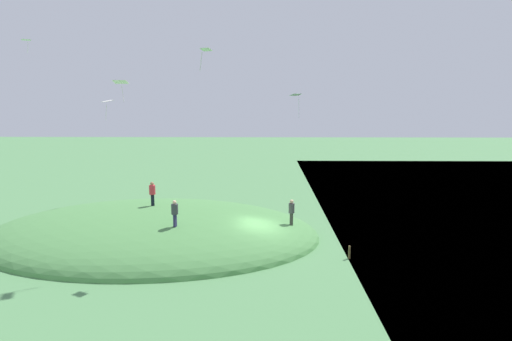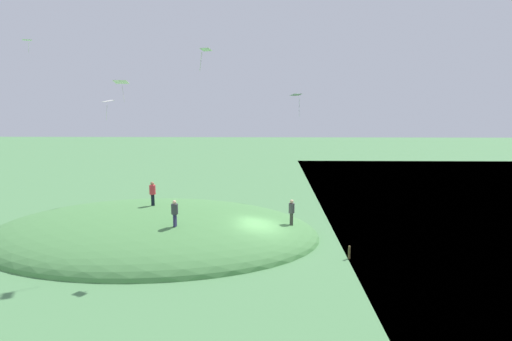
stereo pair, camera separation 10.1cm
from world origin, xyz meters
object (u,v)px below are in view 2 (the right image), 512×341
object	(u,v)px
person_with_child	(292,209)
kite_0	(27,41)
person_watching_kites	(175,210)
person_on_hilltop	(152,191)
kite_7	(108,102)
mooring_post	(349,252)
kite_6	(121,83)
kite_11	(297,96)
kite_10	(205,51)

from	to	relation	value
person_with_child	kite_0	bearing A→B (deg)	-30.48
person_watching_kites	kite_0	xyz separation A→B (m)	(16.12, -14.68, 12.01)
person_with_child	person_watching_kites	bearing A→B (deg)	16.82
person_on_hilltop	person_with_child	bearing A→B (deg)	-22.87
person_watching_kites	kite_0	world-z (taller)	kite_0
kite_7	mooring_post	size ratio (longest dim) A/B	2.10
kite_6	person_on_hilltop	bearing A→B (deg)	122.22
kite_7	mooring_post	world-z (taller)	kite_7
person_on_hilltop	kite_6	bearing A→B (deg)	108.27
person_with_child	kite_7	world-z (taller)	kite_7
person_with_child	mooring_post	size ratio (longest dim) A/B	2.19
kite_6	mooring_post	distance (m)	22.93
kite_0	kite_7	distance (m)	10.56
person_on_hilltop	person_with_child	distance (m)	10.08
person_watching_kites	kite_11	xyz separation A→B (m)	(-8.32, -12.01, 7.03)
person_on_hilltop	mooring_post	size ratio (longest dim) A/B	2.16
kite_7	mooring_post	distance (m)	23.77
person_watching_kites	kite_6	xyz separation A→B (m)	(6.31, -10.44, 8.12)
person_watching_kites	kite_11	world-z (taller)	kite_11
kite_0	kite_11	xyz separation A→B (m)	(-24.44, 2.67, -4.98)
kite_7	person_with_child	bearing A→B (deg)	150.97
kite_0	kite_6	distance (m)	11.37
person_watching_kites	kite_6	bearing A→B (deg)	52.05
person_with_child	kite_10	distance (m)	11.92
kite_0	mooring_post	bearing A→B (deg)	150.52
person_watching_kites	kite_7	size ratio (longest dim) A/B	0.99
kite_0	kite_7	world-z (taller)	kite_0
person_on_hilltop	kite_0	world-z (taller)	kite_0
kite_6	kite_7	size ratio (longest dim) A/B	1.05
kite_0	kite_10	size ratio (longest dim) A/B	0.91
kite_10	mooring_post	distance (m)	14.79
person_with_child	kite_11	xyz separation A→B (m)	(-0.88, -9.23, 7.64)
mooring_post	kite_11	bearing A→B (deg)	-78.79
person_watching_kites	mooring_post	xyz separation A→B (m)	(-10.81, 0.54, -2.47)
person_on_hilltop	mooring_post	world-z (taller)	person_on_hilltop
kite_7	person_on_hilltop	bearing A→B (deg)	127.56
kite_7	kite_10	distance (m)	15.74
person_watching_kites	kite_7	world-z (taller)	kite_7
mooring_post	person_watching_kites	bearing A→B (deg)	-2.86
person_watching_kites	mooring_post	size ratio (longest dim) A/B	2.08
person_watching_kites	kite_0	size ratio (longest dim) A/B	1.40
mooring_post	kite_6	bearing A→B (deg)	-32.66
person_watching_kites	kite_6	size ratio (longest dim) A/B	0.94
person_on_hilltop	kite_0	size ratio (longest dim) A/B	1.46
person_on_hilltop	kite_7	world-z (taller)	kite_7
person_on_hilltop	person_watching_kites	distance (m)	5.00
kite_0	person_watching_kites	bearing A→B (deg)	137.67
kite_6	kite_11	xyz separation A→B (m)	(-14.64, -1.58, -1.09)
kite_6	kite_11	world-z (taller)	kite_6
person_on_hilltop	kite_10	xyz separation A→B (m)	(-4.64, 4.95, 9.24)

